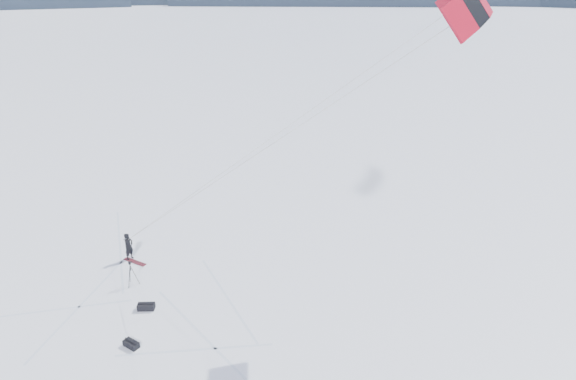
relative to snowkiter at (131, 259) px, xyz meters
The scene contains 9 objects.
ground 3.48m from the snowkiter, 48.16° to the right, with size 1800.00×1800.00×0.00m, color white.
horizon_hills 5.29m from the snowkiter, 48.16° to the right, with size 704.00×705.94×9.40m.
snow_tracks 3.39m from the snowkiter, 60.40° to the right, with size 14.76×10.25×0.01m.
snowkiter is the anchor object (origin of this frame).
snowboard 0.47m from the snowkiter, 16.03° to the right, with size 1.55×0.29×0.04m, color maroon.
tripod 2.84m from the snowkiter, 43.08° to the right, with size 0.64×0.60×1.41m.
gear_bag_a 5.12m from the snowkiter, 37.23° to the right, with size 0.90×0.73×0.36m.
gear_bag_b 7.60m from the snowkiter, 45.30° to the right, with size 0.77×0.43×0.34m.
power_kite 21.57m from the snowkiter, 13.46° to the left, with size 17.45×6.92×13.61m.
Camera 1 is at (16.91, -14.36, 14.86)m, focal length 30.00 mm.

